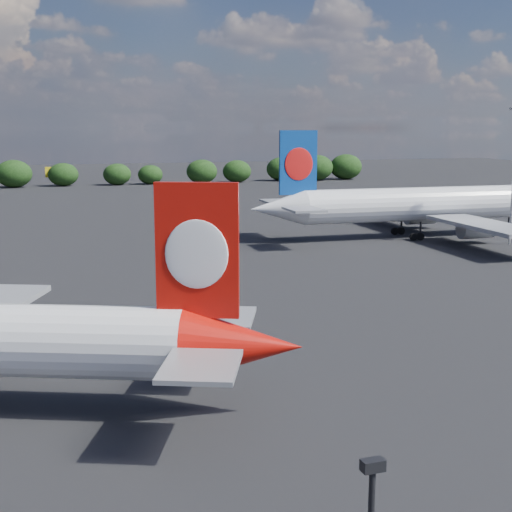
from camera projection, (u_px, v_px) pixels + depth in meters
name	position (u px, v px, depth m)	size (l,w,h in m)	color
ground	(12.00, 262.00, 89.38)	(500.00, 500.00, 0.00)	black
china_southern_airliner	(413.00, 205.00, 108.69)	(49.75, 47.28, 16.25)	white
billboard_yellow	(54.00, 173.00, 206.17)	(5.00, 0.30, 5.50)	yellow
horizon_treeline	(43.00, 173.00, 202.81)	(205.69, 15.45, 9.34)	black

